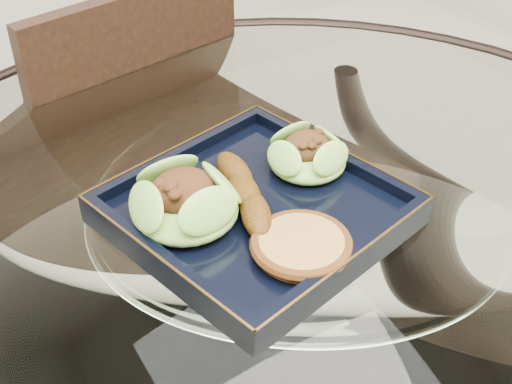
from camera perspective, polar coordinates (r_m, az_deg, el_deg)
dining_table at (r=0.88m, az=2.81°, el=-11.79°), size 1.13×1.13×0.77m
dining_chair at (r=1.18m, az=-5.30°, el=-3.49°), size 0.44×0.44×0.88m
navy_plate at (r=0.77m, az=0.00°, el=-1.76°), size 0.32×0.32×0.02m
lettuce_wrap_left at (r=0.74m, az=-5.69°, el=-1.00°), size 0.15×0.15×0.04m
lettuce_wrap_right at (r=0.82m, az=4.15°, el=2.84°), size 0.11×0.11×0.03m
roasted_plantain at (r=0.77m, az=-0.89°, el=-0.03°), size 0.07×0.15×0.03m
crumb_patty at (r=0.71m, az=3.66°, el=-4.37°), size 0.11×0.11×0.02m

